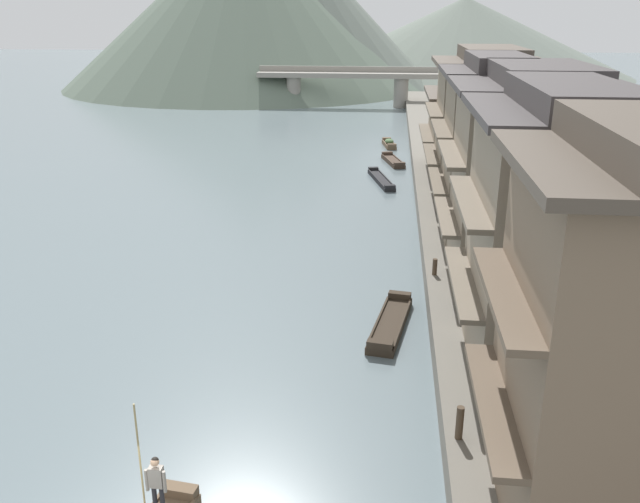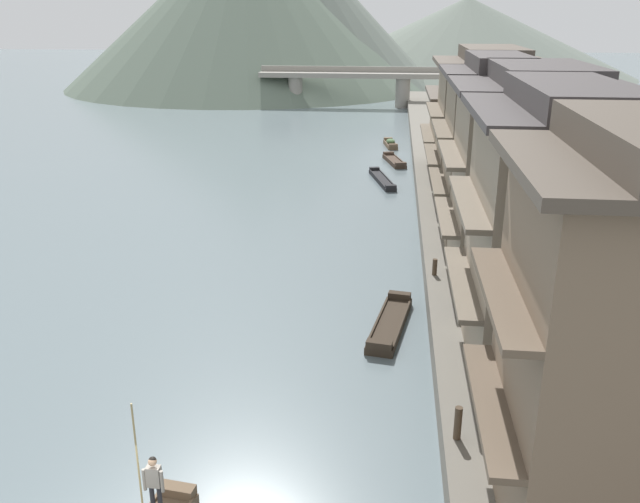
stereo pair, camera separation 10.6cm
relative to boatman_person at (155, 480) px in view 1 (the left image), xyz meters
The scene contains 18 objects.
riverbank_right 33.08m from the boatman_person, 61.55° to the left, with size 18.00×110.00×0.93m, color #6B665B.
boatman_person is the anchor object (origin of this frame).
boat_moored_nearest 35.07m from the boatman_person, 82.71° to the left, with size 2.15×5.85×0.46m.
boat_moored_second 12.61m from the boatman_person, 65.10° to the left, with size 1.78×4.92×0.56m.
boat_moored_third 41.50m from the boatman_person, 82.69° to the left, with size 2.00×4.55×0.51m.
boat_moored_far 48.37m from the boatman_person, 84.19° to the left, with size 1.39×3.57×0.70m.
house_waterfront_nearest 10.72m from the boatman_person, ahead, with size 5.63×6.06×8.74m.
house_waterfront_second 13.30m from the boatman_person, 37.66° to the left, with size 5.82×6.94×8.74m.
house_waterfront_tall 18.70m from the boatman_person, 54.26° to the left, with size 7.01×6.50×8.74m.
house_waterfront_narrow 23.46m from the boatman_person, 64.72° to the left, with size 5.38×6.52×8.74m.
house_waterfront_far 29.69m from the boatman_person, 69.17° to the left, with size 6.55×7.06×8.74m.
house_waterfront_end 36.33m from the boatman_person, 74.15° to the left, with size 5.38×8.34×6.14m.
mooring_post_dock_near 7.78m from the boatman_person, 24.15° to the left, with size 0.20×0.20×0.95m, color #473828.
mooring_post_dock_mid 16.41m from the boatman_person, 64.37° to the left, with size 0.20×0.20×0.71m, color #473828.
stone_bridge 74.34m from the boatman_person, 90.58° to the left, with size 22.78×2.40×4.93m.
hill_far_west 100.62m from the boatman_person, 100.70° to the left, with size 58.34×58.34×25.16m, color #5B6B5B.
hill_far_centre 122.74m from the boatman_person, 81.57° to the left, with size 61.77×61.77×14.02m, color slate.
hill_far_east 101.62m from the boatman_person, 96.60° to the left, with size 46.56×46.56×23.67m, color slate.
Camera 1 is at (5.78, -10.97, 11.55)m, focal length 37.25 mm.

